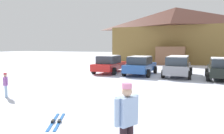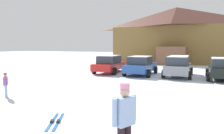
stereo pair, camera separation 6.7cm
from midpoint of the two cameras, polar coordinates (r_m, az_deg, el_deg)
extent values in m
cube|color=brown|center=(32.06, 17.41, 5.97)|extent=(17.50, 8.24, 5.23)
pyramid|color=#4F2C23|center=(32.35, 17.63, 13.30)|extent=(18.11, 8.85, 3.03)
cube|color=brown|center=(27.24, 16.27, 3.09)|extent=(3.63, 1.86, 2.40)
cube|color=red|center=(18.48, -0.73, 0.31)|extent=(1.92, 4.72, 0.58)
cube|color=#2D3842|center=(18.22, -0.99, 2.16)|extent=(1.64, 2.47, 0.64)
cube|color=white|center=(18.20, -0.99, 3.26)|extent=(1.53, 2.35, 0.06)
cylinder|color=black|center=(20.20, -1.79, -0.05)|extent=(0.24, 0.65, 0.64)
cylinder|color=black|center=(19.56, 3.42, -0.25)|extent=(0.24, 0.65, 0.64)
cylinder|color=black|center=(17.57, -5.34, -0.96)|extent=(0.24, 0.65, 0.64)
cylinder|color=black|center=(16.84, 0.55, -1.23)|extent=(0.24, 0.65, 0.64)
cube|color=#264F97|center=(17.23, 8.04, -0.09)|extent=(1.97, 4.35, 0.62)
cube|color=#2D3842|center=(16.97, 7.87, 1.89)|extent=(1.69, 2.28, 0.60)
cube|color=white|center=(16.95, 7.89, 3.00)|extent=(1.58, 2.16, 0.06)
cylinder|color=black|center=(18.81, 6.19, -0.52)|extent=(0.24, 0.65, 0.64)
cylinder|color=black|center=(18.32, 12.16, -0.79)|extent=(0.24, 0.65, 0.64)
cylinder|color=black|center=(16.30, 3.38, -1.47)|extent=(0.24, 0.65, 0.64)
cylinder|color=black|center=(15.73, 10.22, -1.82)|extent=(0.24, 0.65, 0.64)
cube|color=gray|center=(16.89, 18.20, -0.36)|extent=(1.83, 4.42, 0.67)
cube|color=#2D3842|center=(16.75, 18.24, 1.78)|extent=(1.60, 3.36, 0.61)
cube|color=white|center=(16.73, 18.28, 2.92)|extent=(1.49, 3.19, 0.06)
cylinder|color=black|center=(18.38, 15.62, -0.85)|extent=(0.23, 0.64, 0.64)
cylinder|color=black|center=(18.22, 21.50, -1.10)|extent=(0.23, 0.64, 0.64)
cylinder|color=black|center=(15.71, 14.29, -1.93)|extent=(0.23, 0.64, 0.64)
cylinder|color=black|center=(15.53, 21.17, -2.23)|extent=(0.23, 0.64, 0.64)
cube|color=black|center=(16.73, 28.95, -0.96)|extent=(1.98, 4.23, 0.61)
cube|color=#2D3842|center=(16.47, 29.13, 1.06)|extent=(1.71, 2.22, 0.61)
cube|color=white|center=(16.45, 29.18, 2.23)|extent=(1.59, 2.10, 0.06)
cylinder|color=black|center=(17.99, 25.30, -1.34)|extent=(0.23, 0.64, 0.64)
cylinder|color=black|center=(15.41, 25.60, -2.47)|extent=(0.23, 0.64, 0.64)
cube|color=#97B2D8|center=(4.10, 3.74, -12.36)|extent=(0.40, 0.47, 0.58)
cylinder|color=#97B2D8|center=(4.27, 6.33, -11.46)|extent=(0.11, 0.11, 0.55)
cylinder|color=#97B2D8|center=(3.94, 0.93, -12.90)|extent=(0.11, 0.11, 0.55)
sphere|color=tan|center=(4.00, 3.78, -6.98)|extent=(0.21, 0.21, 0.21)
cylinder|color=pink|center=(3.97, 3.79, -5.39)|extent=(0.20, 0.20, 0.10)
cylinder|color=#96B6D5|center=(10.83, -28.13, -6.07)|extent=(0.10, 0.10, 0.57)
cylinder|color=#96B6D5|center=(10.71, -28.22, -6.20)|extent=(0.10, 0.10, 0.57)
cube|color=#9457A6|center=(10.68, -28.30, -3.57)|extent=(0.31, 0.32, 0.40)
cylinder|color=#9457A6|center=(10.86, -28.18, -3.37)|extent=(0.08, 0.08, 0.38)
cylinder|color=#9457A6|center=(10.51, -28.44, -3.67)|extent=(0.08, 0.08, 0.38)
sphere|color=tan|center=(10.65, -28.37, -2.11)|extent=(0.15, 0.15, 0.15)
cylinder|color=#B52F3B|center=(10.64, -28.40, -1.69)|extent=(0.14, 0.14, 0.07)
cube|color=#2862B3|center=(6.86, -16.73, -14.73)|extent=(0.73, 1.41, 0.02)
cube|color=black|center=(6.80, -16.84, -14.56)|extent=(0.16, 0.22, 0.06)
cube|color=#2862B3|center=(6.82, -15.04, -14.81)|extent=(0.73, 1.41, 0.02)
cube|color=black|center=(6.76, -15.14, -14.64)|extent=(0.16, 0.22, 0.06)
camera|label=1|loc=(0.03, -90.16, -0.02)|focal=32.00mm
camera|label=2|loc=(0.03, 89.84, 0.02)|focal=32.00mm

